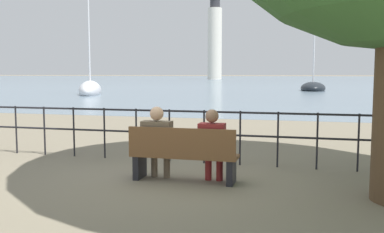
% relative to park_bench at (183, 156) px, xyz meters
% --- Properties ---
extents(ground_plane, '(1000.00, 1000.00, 0.00)m').
position_rel_park_bench_xyz_m(ground_plane, '(0.00, 0.06, -0.43)').
color(ground_plane, '#7A705B').
extents(harbor_water, '(600.00, 300.00, 0.01)m').
position_rel_park_bench_xyz_m(harbor_water, '(0.00, 159.74, -0.43)').
color(harbor_water, slate).
rests_on(harbor_water, ground_plane).
extents(park_bench, '(1.76, 0.45, 0.90)m').
position_rel_park_bench_xyz_m(park_bench, '(0.00, 0.00, 0.00)').
color(park_bench, brown).
rests_on(park_bench, ground_plane).
extents(seated_person_left, '(0.50, 0.35, 1.22)m').
position_rel_park_bench_xyz_m(seated_person_left, '(-0.46, 0.07, 0.24)').
color(seated_person_left, brown).
rests_on(seated_person_left, ground_plane).
extents(seated_person_right, '(0.42, 0.35, 1.19)m').
position_rel_park_bench_xyz_m(seated_person_right, '(0.46, 0.08, 0.23)').
color(seated_person_right, maroon).
rests_on(seated_person_right, ground_plane).
extents(promenade_railing, '(12.82, 0.04, 1.05)m').
position_rel_park_bench_xyz_m(promenade_railing, '(-0.00, 1.49, 0.26)').
color(promenade_railing, black).
rests_on(promenade_railing, ground_plane).
extents(sailboat_1, '(3.61, 5.74, 11.35)m').
position_rel_park_bench_xyz_m(sailboat_1, '(-15.51, 26.06, -0.03)').
color(sailboat_1, silver).
rests_on(sailboat_1, ground_plane).
extents(sailboat_3, '(2.52, 5.11, 7.53)m').
position_rel_park_bench_xyz_m(sailboat_3, '(2.81, 39.55, -0.14)').
color(sailboat_3, black).
rests_on(sailboat_3, ground_plane).
extents(harbor_lighthouse, '(4.42, 4.42, 26.88)m').
position_rel_park_bench_xyz_m(harbor_lighthouse, '(-25.40, 126.22, 12.07)').
color(harbor_lighthouse, silver).
rests_on(harbor_lighthouse, ground_plane).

